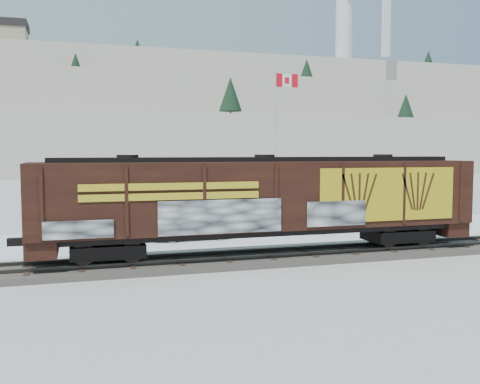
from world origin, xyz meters
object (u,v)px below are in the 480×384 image
object	(u,v)px
car_silver	(190,226)
car_dark	(333,219)
flagpole	(276,164)
car_white	(216,221)
hopper_railcar	(265,199)

from	to	relation	value
car_silver	car_dark	size ratio (longest dim) A/B	0.93
flagpole	car_silver	world-z (taller)	flagpole
flagpole	car_dark	size ratio (longest dim) A/B	2.26
flagpole	car_white	size ratio (longest dim) A/B	2.19
hopper_railcar	flagpole	size ratio (longest dim) A/B	1.84
hopper_railcar	flagpole	distance (m)	16.36
car_silver	car_dark	distance (m)	9.19
car_dark	hopper_railcar	bearing A→B (deg)	122.28
car_silver	car_white	bearing A→B (deg)	-57.76
hopper_railcar	car_silver	xyz separation A→B (m)	(-2.09, 6.55, -2.04)
flagpole	car_white	distance (m)	10.19
hopper_railcar	car_dark	bearing A→B (deg)	45.57
car_dark	car_silver	bearing A→B (deg)	80.91
hopper_railcar	car_silver	distance (m)	7.17
car_silver	car_dark	world-z (taller)	car_silver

